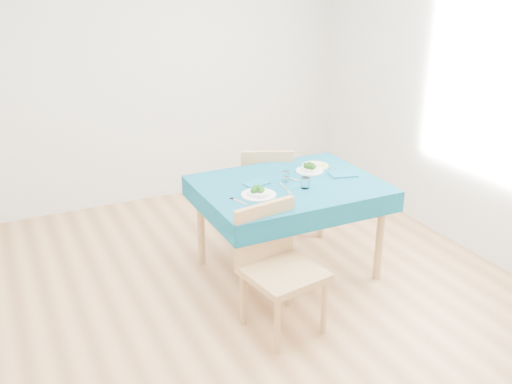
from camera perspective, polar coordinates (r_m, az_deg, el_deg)
name	(u,v)px	position (r m, az deg, el deg)	size (l,w,h in m)	color
room_shell	(256,122)	(3.77, 0.00, 7.04)	(4.02, 4.52, 2.73)	#A67345
table	(288,228)	(4.50, 3.23, -3.64)	(1.37, 1.04, 0.76)	#094C66
chair_near	(284,251)	(3.70, 2.82, -5.96)	(0.47, 0.51, 1.17)	#AB8350
chair_far	(266,175)	(5.08, 0.99, 1.71)	(0.45, 0.49, 1.12)	#AB8350
bowl_near	(259,191)	(4.09, 0.27, 0.13)	(0.25, 0.25, 0.08)	white
bowl_far	(310,168)	(4.59, 5.40, 2.43)	(0.22, 0.22, 0.07)	white
fork_near	(239,201)	(4.01, -1.70, -0.95)	(0.02, 0.17, 0.00)	silver
knife_near	(285,188)	(4.25, 2.92, 0.40)	(0.02, 0.23, 0.00)	silver
fork_far	(291,178)	(4.45, 3.48, 1.38)	(0.02, 0.17, 0.00)	silver
knife_far	(334,170)	(4.65, 7.76, 2.17)	(0.01, 0.19, 0.00)	silver
napkin_near	(256,183)	(4.32, 0.01, 0.87)	(0.18, 0.13, 0.01)	#0D5671
napkin_far	(343,174)	(4.56, 8.71, 1.77)	(0.21, 0.15, 0.01)	#0D5671
tumbler_center	(285,176)	(4.37, 2.96, 1.58)	(0.06, 0.06, 0.08)	white
tumbler_side	(305,183)	(4.25, 4.94, 0.92)	(0.07, 0.07, 0.08)	white
side_plate	(315,166)	(4.73, 5.96, 2.65)	(0.22, 0.22, 0.01)	#BCE46F
bread_slice	(315,164)	(4.73, 5.96, 2.79)	(0.10, 0.10, 0.01)	beige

